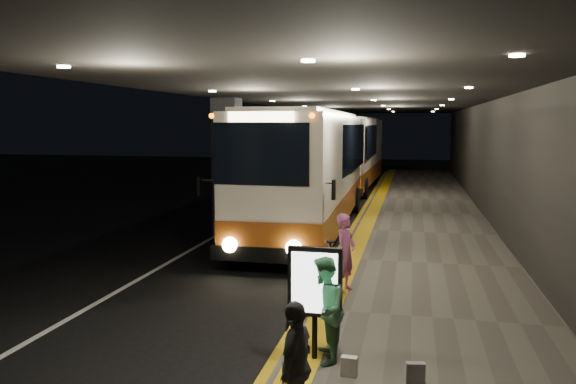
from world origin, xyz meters
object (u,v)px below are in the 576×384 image
(passenger_waiting_grey, at_px, (296,364))
(stanchion_post, at_px, (330,271))
(bag_polka, at_px, (415,374))
(passenger_waiting_green, at_px, (324,309))
(coach_main, at_px, (309,176))
(coach_second, at_px, (350,156))
(passenger_boarding, at_px, (345,253))
(bag_plain, at_px, (349,366))
(info_sign, at_px, (315,284))

(passenger_waiting_grey, xyz_separation_m, stanchion_post, (-0.29, 4.66, -0.15))
(passenger_waiting_grey, height_order, bag_polka, passenger_waiting_grey)
(passenger_waiting_grey, height_order, stanchion_post, passenger_waiting_grey)
(passenger_waiting_green, xyz_separation_m, stanchion_post, (-0.33, 2.84, -0.20))
(coach_main, height_order, stanchion_post, coach_main)
(coach_second, bearing_deg, bag_polka, -80.50)
(passenger_boarding, distance_m, passenger_waiting_grey, 5.37)
(bag_plain, bearing_deg, info_sign, 141.51)
(coach_second, height_order, passenger_waiting_green, coach_second)
(bag_plain, xyz_separation_m, stanchion_post, (-0.74, 3.23, 0.45))
(coach_second, xyz_separation_m, bag_plain, (2.60, -23.55, -1.55))
(passenger_waiting_green, distance_m, bag_polka, 1.51)
(coach_second, height_order, passenger_boarding, coach_second)
(bag_polka, bearing_deg, passenger_waiting_green, 160.61)
(coach_second, relative_size, bag_plain, 44.83)
(info_sign, bearing_deg, bag_polka, -18.70)
(passenger_waiting_grey, distance_m, info_sign, 1.91)
(coach_main, relative_size, bag_plain, 45.84)
(passenger_boarding, bearing_deg, info_sign, -160.86)
(passenger_boarding, xyz_separation_m, passenger_waiting_green, (0.12, -3.55, -0.02))
(coach_main, xyz_separation_m, coach_second, (-0.00, 12.45, -0.02))
(passenger_waiting_grey, distance_m, bag_polka, 1.99)
(passenger_waiting_grey, distance_m, stanchion_post, 4.67)
(coach_main, distance_m, coach_second, 12.45)
(coach_main, xyz_separation_m, passenger_waiting_green, (2.19, -10.71, -0.92))
(info_sign, bearing_deg, coach_main, 101.62)
(info_sign, height_order, stanchion_post, info_sign)
(info_sign, bearing_deg, bag_plain, -37.72)
(passenger_waiting_grey, bearing_deg, passenger_waiting_green, -175.15)
(coach_main, relative_size, info_sign, 7.45)
(passenger_boarding, xyz_separation_m, passenger_waiting_grey, (0.08, -5.36, -0.07))
(coach_second, xyz_separation_m, passenger_waiting_green, (2.20, -23.16, -0.90))
(coach_second, xyz_separation_m, passenger_boarding, (2.08, -19.61, -0.88))
(passenger_waiting_green, relative_size, info_sign, 0.94)
(coach_main, bearing_deg, bag_polka, -74.02)
(info_sign, bearing_deg, passenger_waiting_grey, -85.84)
(passenger_waiting_grey, bearing_deg, passenger_boarding, -173.10)
(coach_main, distance_m, passenger_boarding, 7.51)
(bag_polka, height_order, info_sign, info_sign)
(bag_plain, height_order, stanchion_post, stanchion_post)
(coach_second, relative_size, info_sign, 7.29)
(passenger_boarding, bearing_deg, bag_polka, -140.98)
(bag_polka, relative_size, bag_plain, 1.10)
(coach_main, bearing_deg, info_sign, -80.49)
(info_sign, xyz_separation_m, stanchion_post, (-0.18, 2.79, -0.54))
(passenger_waiting_green, xyz_separation_m, info_sign, (-0.15, 0.05, 0.34))
(info_sign, bearing_deg, passenger_boarding, 90.27)
(passenger_waiting_grey, height_order, info_sign, info_sign)
(coach_second, relative_size, passenger_waiting_green, 7.78)
(passenger_waiting_green, distance_m, info_sign, 0.38)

